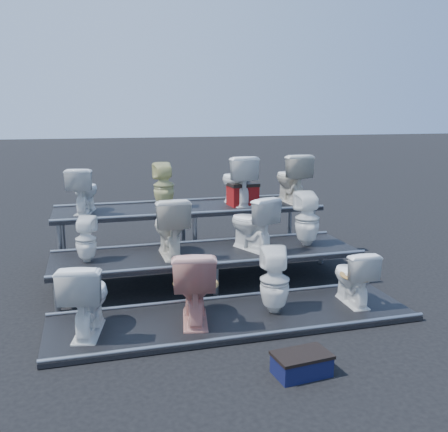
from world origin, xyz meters
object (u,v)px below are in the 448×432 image
object	(u,v)px
toilet_11	(291,178)
step_stool	(302,366)
red_crate	(243,196)
toilet_1	(194,285)
toilet_2	(275,280)
toilet_5	(170,226)
toilet_3	(353,276)
toilet_4	(86,239)
toilet_6	(252,223)
toilet_7	(307,219)
toilet_0	(86,297)
toilet_8	(84,190)
toilet_10	(237,180)
toilet_9	(164,186)

from	to	relation	value
toilet_11	step_stool	distance (m)	4.37
red_crate	toilet_1	bearing A→B (deg)	-122.85
toilet_2	toilet_5	bearing A→B (deg)	-39.16
toilet_5	step_stool	bearing A→B (deg)	105.90
toilet_3	toilet_4	bearing A→B (deg)	-20.20
toilet_2	toilet_6	size ratio (longest dim) A/B	1.00
toilet_2	toilet_7	distance (m)	1.69
toilet_6	toilet_0	bearing A→B (deg)	7.05
toilet_6	toilet_8	bearing A→B (deg)	-52.61
toilet_1	toilet_8	size ratio (longest dim) A/B	1.22
toilet_6	step_stool	bearing A→B (deg)	58.85
toilet_2	toilet_4	distance (m)	2.49
toilet_11	toilet_0	bearing A→B (deg)	36.80
toilet_5	toilet_10	world-z (taller)	toilet_10
toilet_2	toilet_7	size ratio (longest dim) A/B	0.99
toilet_5	toilet_8	bearing A→B (deg)	-50.38
toilet_11	toilet_1	bearing A→B (deg)	48.61
red_crate	toilet_8	bearing A→B (deg)	173.68
toilet_4	toilet_9	bearing A→B (deg)	-115.95
toilet_0	red_crate	distance (m)	3.61
toilet_5	step_stool	xyz separation A→B (m)	(0.77, -2.62, -0.77)
toilet_3	toilet_6	distance (m)	1.62
toilet_1	toilet_11	size ratio (longest dim) A/B	1.03
toilet_2	step_stool	bearing A→B (deg)	92.84
toilet_6	toilet_5	bearing A→B (deg)	-22.68
toilet_2	toilet_8	xyz separation A→B (m)	(-2.11, 2.60, 0.76)
toilet_7	toilet_11	size ratio (longest dim) A/B	0.95
toilet_9	toilet_8	bearing A→B (deg)	-2.43
step_stool	red_crate	bearing A→B (deg)	74.57
toilet_0	toilet_8	xyz separation A→B (m)	(0.02, 2.60, 0.74)
toilet_5	step_stool	size ratio (longest dim) A/B	1.62
toilet_2	red_crate	distance (m)	2.61
toilet_1	toilet_4	xyz separation A→B (m)	(-1.14, 1.30, 0.27)
toilet_10	toilet_11	size ratio (longest dim) A/B	0.99
toilet_1	toilet_5	xyz separation A→B (m)	(-0.05, 1.30, 0.38)
toilet_3	toilet_6	bearing A→B (deg)	-53.85
toilet_11	red_crate	size ratio (longest dim) A/B	1.85
toilet_9	step_stool	distance (m)	4.13
toilet_0	toilet_10	bearing A→B (deg)	-121.66
toilet_2	toilet_3	world-z (taller)	toilet_2
toilet_2	step_stool	distance (m)	1.39
toilet_3	toilet_7	bearing A→B (deg)	-86.52
toilet_2	red_crate	bearing A→B (deg)	-86.00
toilet_3	toilet_11	bearing A→B (deg)	-93.47
toilet_6	toilet_11	size ratio (longest dim) A/B	0.93
toilet_1	toilet_2	xyz separation A→B (m)	(0.96, 0.00, -0.04)
toilet_2	toilet_8	distance (m)	3.43
toilet_2	toilet_8	bearing A→B (deg)	-37.99
toilet_5	toilet_11	xyz separation A→B (m)	(2.30, 1.30, 0.41)
toilet_7	step_stool	world-z (taller)	toilet_7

